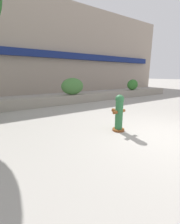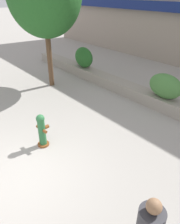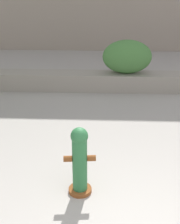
{
  "view_description": "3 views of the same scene",
  "coord_description": "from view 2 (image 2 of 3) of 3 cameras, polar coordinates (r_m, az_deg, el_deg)",
  "views": [
    {
      "loc": [
        -3.84,
        -1.95,
        1.62
      ],
      "look_at": [
        -1.31,
        1.89,
        0.49
      ],
      "focal_mm": 24.0,
      "sensor_mm": 36.0,
      "label": 1
    },
    {
      "loc": [
        4.31,
        -1.27,
        4.24
      ],
      "look_at": [
        -0.57,
        2.82,
        0.66
      ],
      "focal_mm": 35.0,
      "sensor_mm": 36.0,
      "label": 2
    },
    {
      "loc": [
        -0.47,
        -2.8,
        2.99
      ],
      "look_at": [
        -0.69,
        2.13,
        0.9
      ],
      "focal_mm": 50.0,
      "sensor_mm": 36.0,
      "label": 3
    }
  ],
  "objects": [
    {
      "name": "planter_wall_low",
      "position": [
        9.35,
        17.43,
        2.65
      ],
      "size": [
        18.0,
        0.7,
        0.5
      ],
      "primitive_type": "cube",
      "color": "gray",
      "rests_on": "ground"
    },
    {
      "name": "hedge_bush_1",
      "position": [
        8.97,
        19.09,
        6.41
      ],
      "size": [
        1.4,
        0.66,
        0.96
      ],
      "primitive_type": "ellipsoid",
      "color": "#427538",
      "rests_on": "planter_wall_low"
    },
    {
      "name": "fire_hydrant",
      "position": [
        6.74,
        -12.47,
        -4.63
      ],
      "size": [
        0.48,
        0.45,
        1.08
      ],
      "color": "brown",
      "rests_on": "ground"
    },
    {
      "name": "ground_plane",
      "position": [
        6.18,
        -17.58,
        -15.76
      ],
      "size": [
        120.0,
        120.0,
        0.0
      ],
      "primitive_type": "plane",
      "color": "#9E9991"
    },
    {
      "name": "hedge_bush_0",
      "position": [
        12.14,
        -1.65,
        14.06
      ],
      "size": [
        1.26,
        0.68,
        1.08
      ],
      "primitive_type": "ellipsoid",
      "color": "#235B23",
      "rests_on": "planter_wall_low"
    }
  ]
}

